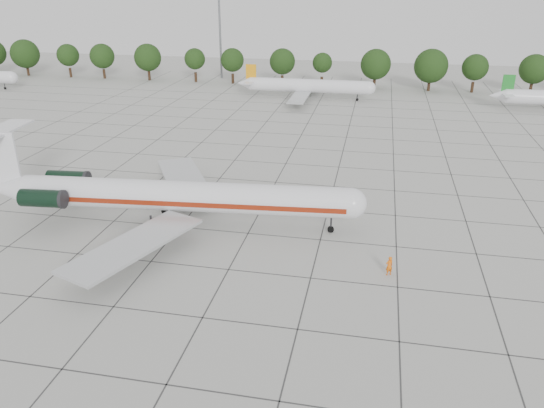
% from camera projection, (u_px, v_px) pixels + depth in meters
% --- Properties ---
extents(ground, '(260.00, 260.00, 0.00)m').
position_uv_depth(ground, '(248.00, 233.00, 58.42)').
color(ground, '#B3B3AC').
rests_on(ground, ground).
extents(apron_joints, '(170.00, 170.00, 0.02)m').
position_uv_depth(apron_joints, '(274.00, 185.00, 71.92)').
color(apron_joints, '#383838').
rests_on(apron_joints, ground).
extents(main_airliner, '(43.73, 34.26, 10.26)m').
position_uv_depth(main_airliner, '(163.00, 195.00, 59.13)').
color(main_airliner, silver).
rests_on(main_airliner, ground).
extents(ground_crew, '(0.85, 0.76, 1.95)m').
position_uv_depth(ground_crew, '(389.00, 266.00, 49.97)').
color(ground_crew, orange).
rests_on(ground_crew, ground).
extents(bg_airliner_c, '(28.24, 27.20, 7.40)m').
position_uv_depth(bg_airliner_c, '(308.00, 86.00, 120.83)').
color(bg_airliner_c, silver).
rests_on(bg_airliner_c, ground).
extents(tree_line, '(249.86, 8.44, 10.22)m').
position_uv_depth(tree_line, '(282.00, 62.00, 134.64)').
color(tree_line, '#332114').
rests_on(tree_line, ground).
extents(floodlight_mast, '(1.60, 1.60, 25.45)m').
position_uv_depth(floodlight_mast, '(220.00, 24.00, 140.95)').
color(floodlight_mast, slate).
rests_on(floodlight_mast, ground).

